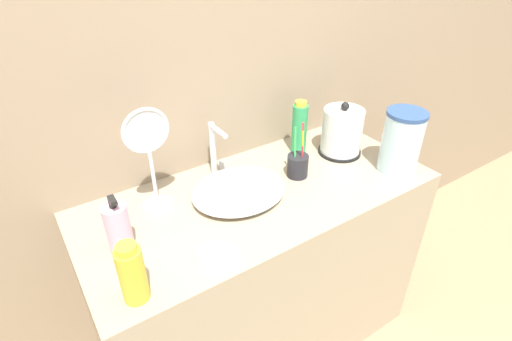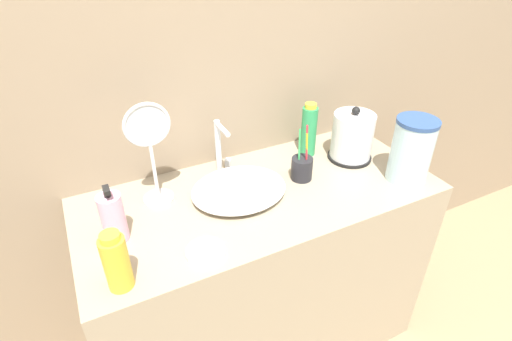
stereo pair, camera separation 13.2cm
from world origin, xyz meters
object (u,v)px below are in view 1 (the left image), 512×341
(lotion_bottle, at_px, (118,228))
(vanity_mirror, at_px, (149,152))
(faucet, at_px, (215,148))
(mouthwash_bottle, at_px, (299,128))
(shampoo_bottle, at_px, (132,273))
(toothbrush_cup, at_px, (298,165))
(electric_kettle, at_px, (342,133))
(water_pitcher, at_px, (401,142))

(lotion_bottle, distance_m, vanity_mirror, 0.25)
(lotion_bottle, bearing_deg, vanity_mirror, 40.37)
(faucet, relative_size, mouthwash_bottle, 0.95)
(lotion_bottle, bearing_deg, shampoo_bottle, -97.34)
(mouthwash_bottle, bearing_deg, faucet, 174.79)
(shampoo_bottle, bearing_deg, lotion_bottle, 82.66)
(faucet, height_order, toothbrush_cup, toothbrush_cup)
(electric_kettle, xyz_separation_m, water_pitcher, (0.09, -0.21, 0.03))
(faucet, relative_size, electric_kettle, 0.94)
(vanity_mirror, bearing_deg, toothbrush_cup, -12.02)
(electric_kettle, distance_m, shampoo_bottle, 0.97)
(faucet, height_order, mouthwash_bottle, mouthwash_bottle)
(faucet, xyz_separation_m, vanity_mirror, (-0.26, -0.07, 0.10))
(vanity_mirror, relative_size, water_pitcher, 1.49)
(electric_kettle, relative_size, shampoo_bottle, 1.25)
(shampoo_bottle, distance_m, vanity_mirror, 0.39)
(electric_kettle, relative_size, vanity_mirror, 0.62)
(lotion_bottle, xyz_separation_m, mouthwash_bottle, (0.78, 0.17, 0.02))
(toothbrush_cup, height_order, water_pitcher, water_pitcher)
(faucet, xyz_separation_m, electric_kettle, (0.49, -0.14, -0.02))
(lotion_bottle, height_order, water_pitcher, water_pitcher)
(toothbrush_cup, distance_m, lotion_bottle, 0.66)
(faucet, bearing_deg, vanity_mirror, -165.23)
(electric_kettle, bearing_deg, water_pitcher, -66.97)
(lotion_bottle, bearing_deg, electric_kettle, 4.30)
(vanity_mirror, bearing_deg, water_pitcher, -18.41)
(shampoo_bottle, height_order, vanity_mirror, vanity_mirror)
(electric_kettle, relative_size, water_pitcher, 0.92)
(faucet, xyz_separation_m, toothbrush_cup, (0.24, -0.18, -0.06))
(shampoo_bottle, relative_size, vanity_mirror, 0.50)
(faucet, xyz_separation_m, water_pitcher, (0.58, -0.35, 0.01))
(faucet, bearing_deg, toothbrush_cup, -35.88)
(mouthwash_bottle, bearing_deg, lotion_bottle, -167.53)
(vanity_mirror, height_order, water_pitcher, vanity_mirror)
(faucet, distance_m, lotion_bottle, 0.47)
(toothbrush_cup, relative_size, vanity_mirror, 0.63)
(electric_kettle, bearing_deg, toothbrush_cup, -171.24)
(faucet, relative_size, toothbrush_cup, 0.92)
(faucet, xyz_separation_m, lotion_bottle, (-0.42, -0.21, -0.03))
(vanity_mirror, bearing_deg, faucet, 14.77)
(electric_kettle, distance_m, water_pitcher, 0.23)
(toothbrush_cup, xyz_separation_m, mouthwash_bottle, (0.12, 0.14, 0.06))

